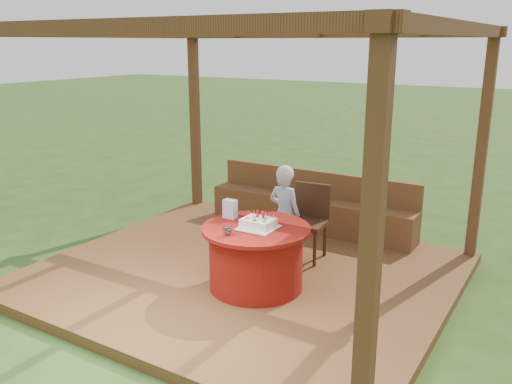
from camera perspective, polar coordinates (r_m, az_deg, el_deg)
ground at (r=6.39m, az=-1.19°, el=-9.19°), size 60.00×60.00×0.00m
deck at (r=6.37m, az=-1.19°, el=-8.69°), size 4.50×4.00×0.12m
pergola at (r=5.81m, az=-1.32°, el=12.91°), size 4.50×4.00×2.72m
bench at (r=7.66m, az=5.75°, el=-1.92°), size 3.00×0.42×0.80m
table at (r=5.79m, az=0.01°, el=-6.84°), size 1.15×1.15×0.69m
chair at (r=6.59m, az=5.56°, el=-2.64°), size 0.49×0.49×0.90m
elderly_woman at (r=6.53m, az=3.02°, el=-1.99°), size 0.41×0.27×1.15m
birthday_cake at (r=5.63m, az=0.24°, el=-3.28°), size 0.37×0.37×0.17m
gift_bag at (r=5.93m, az=-2.74°, el=-1.79°), size 0.15×0.10×0.21m
drinking_glass at (r=5.42m, az=-3.01°, el=-4.11°), size 0.12×0.12×0.09m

